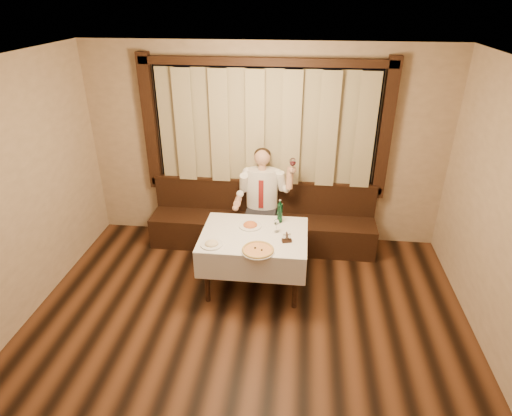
# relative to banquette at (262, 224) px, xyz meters

# --- Properties ---
(room) EXTENTS (5.01, 6.01, 2.81)m
(room) POSITION_rel_banquette_xyz_m (-0.00, -1.75, 1.19)
(room) COLOR black
(room) RESTS_ON ground
(banquette) EXTENTS (3.20, 0.61, 0.94)m
(banquette) POSITION_rel_banquette_xyz_m (0.00, 0.00, 0.00)
(banquette) COLOR black
(banquette) RESTS_ON ground
(dining_table) EXTENTS (1.27, 0.97, 0.76)m
(dining_table) POSITION_rel_banquette_xyz_m (0.00, -1.02, 0.34)
(dining_table) COLOR black
(dining_table) RESTS_ON ground
(pizza) EXTENTS (0.38, 0.38, 0.04)m
(pizza) POSITION_rel_banquette_xyz_m (0.09, -1.40, 0.46)
(pizza) COLOR white
(pizza) RESTS_ON dining_table
(pasta_red) EXTENTS (0.28, 0.28, 0.10)m
(pasta_red) POSITION_rel_banquette_xyz_m (-0.07, -0.85, 0.48)
(pasta_red) COLOR white
(pasta_red) RESTS_ON dining_table
(pasta_cream) EXTENTS (0.26, 0.26, 0.09)m
(pasta_cream) POSITION_rel_banquette_xyz_m (-0.45, -1.33, 0.48)
(pasta_cream) COLOR white
(pasta_cream) RESTS_ON dining_table
(green_bottle) EXTENTS (0.07, 0.07, 0.31)m
(green_bottle) POSITION_rel_banquette_xyz_m (0.28, -0.70, 0.58)
(green_bottle) COLOR #0F4A29
(green_bottle) RESTS_ON dining_table
(table_wine_glass) EXTENTS (0.06, 0.06, 0.17)m
(table_wine_glass) POSITION_rel_banquette_xyz_m (0.26, -0.95, 0.57)
(table_wine_glass) COLOR white
(table_wine_glass) RESTS_ON dining_table
(cruet_caddy) EXTENTS (0.12, 0.08, 0.12)m
(cruet_caddy) POSITION_rel_banquette_xyz_m (0.40, -1.17, 0.49)
(cruet_caddy) COLOR black
(cruet_caddy) RESTS_ON dining_table
(seated_man) EXTENTS (0.82, 0.61, 1.47)m
(seated_man) POSITION_rel_banquette_xyz_m (-0.00, -0.09, 0.54)
(seated_man) COLOR black
(seated_man) RESTS_ON ground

